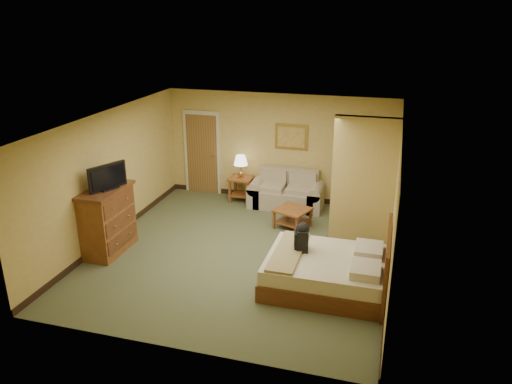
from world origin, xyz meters
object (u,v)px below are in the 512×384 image
(dresser, at_px, (108,220))
(bed, at_px, (331,271))
(loveseat, at_px, (286,195))
(coffee_table, at_px, (292,214))

(dresser, xyz_separation_m, bed, (4.29, -0.17, -0.35))
(loveseat, bearing_deg, dresser, -131.05)
(dresser, height_order, bed, dresser)
(coffee_table, bearing_deg, loveseat, 108.77)
(dresser, distance_m, bed, 4.31)
(coffee_table, distance_m, dresser, 3.79)
(coffee_table, relative_size, dresser, 0.66)
(loveseat, xyz_separation_m, dresser, (-2.78, -3.19, 0.37))
(coffee_table, height_order, bed, bed)
(loveseat, relative_size, bed, 0.85)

